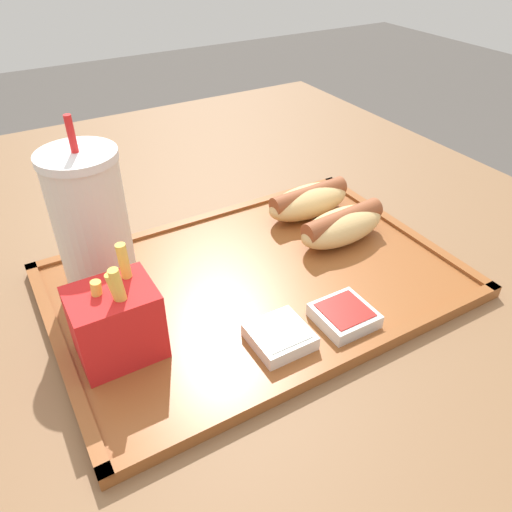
{
  "coord_description": "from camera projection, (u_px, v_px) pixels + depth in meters",
  "views": [
    {
      "loc": [
        -0.17,
        -0.38,
        1.09
      ],
      "look_at": [
        0.05,
        -0.01,
        0.78
      ],
      "focal_mm": 35.0,
      "sensor_mm": 36.0,
      "label": 1
    }
  ],
  "objects": [
    {
      "name": "fries_carton",
      "position": [
        117.0,
        321.0,
        0.43
      ],
      "size": [
        0.07,
        0.06,
        0.1
      ],
      "color": "red",
      "rests_on": "food_tray"
    },
    {
      "name": "soda_cup",
      "position": [
        91.0,
        220.0,
        0.5
      ],
      "size": [
        0.08,
        0.08,
        0.18
      ],
      "color": "silver",
      "rests_on": "food_tray"
    },
    {
      "name": "sauce_cup_ketchup",
      "position": [
        344.0,
        315.0,
        0.48
      ],
      "size": [
        0.05,
        0.05,
        0.02
      ],
      "color": "silver",
      "rests_on": "food_tray"
    },
    {
      "name": "food_tray",
      "position": [
        256.0,
        282.0,
        0.54
      ],
      "size": [
        0.43,
        0.29,
        0.01
      ],
      "color": "brown",
      "rests_on": "dining_table"
    },
    {
      "name": "sauce_cup_mayo",
      "position": [
        280.0,
        336.0,
        0.46
      ],
      "size": [
        0.05,
        0.05,
        0.02
      ],
      "color": "silver",
      "rests_on": "food_tray"
    },
    {
      "name": "hot_dog_near",
      "position": [
        341.0,
        225.0,
        0.59
      ],
      "size": [
        0.12,
        0.06,
        0.04
      ],
      "color": "#DBB270",
      "rests_on": "food_tray"
    },
    {
      "name": "hot_dog_far",
      "position": [
        309.0,
        200.0,
        0.64
      ],
      "size": [
        0.12,
        0.06,
        0.04
      ],
      "color": "#DBB270",
      "rests_on": "food_tray"
    },
    {
      "name": "dining_table",
      "position": [
        226.0,
        481.0,
        0.76
      ],
      "size": [
        1.03,
        1.18,
        0.74
      ],
      "color": "brown",
      "rests_on": "ground_plane"
    }
  ]
}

